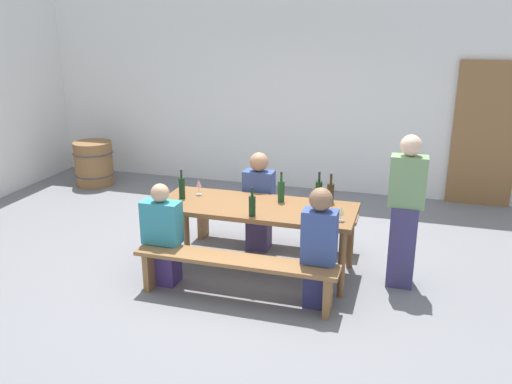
# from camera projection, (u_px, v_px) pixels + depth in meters

# --- Properties ---
(ground_plane) EXTENTS (24.00, 24.00, 0.00)m
(ground_plane) POSITION_uv_depth(u_px,v_px,m) (256.00, 269.00, 5.97)
(ground_plane) COLOR slate
(back_wall) EXTENTS (14.00, 0.20, 3.20)m
(back_wall) POSITION_uv_depth(u_px,v_px,m) (315.00, 89.00, 8.38)
(back_wall) COLOR white
(back_wall) RESTS_ON ground
(wooden_door) EXTENTS (0.90, 0.06, 2.10)m
(wooden_door) POSITION_uv_depth(u_px,v_px,m) (485.00, 135.00, 7.73)
(wooden_door) COLOR olive
(wooden_door) RESTS_ON ground
(tasting_table) EXTENTS (2.13, 0.82, 0.75)m
(tasting_table) POSITION_uv_depth(u_px,v_px,m) (256.00, 212.00, 5.76)
(tasting_table) COLOR brown
(tasting_table) RESTS_ON ground
(bench_near) EXTENTS (2.03, 0.30, 0.45)m
(bench_near) POSITION_uv_depth(u_px,v_px,m) (235.00, 267.00, 5.21)
(bench_near) COLOR olive
(bench_near) RESTS_ON ground
(bench_far) EXTENTS (2.03, 0.30, 0.45)m
(bench_far) POSITION_uv_depth(u_px,v_px,m) (273.00, 217.00, 6.51)
(bench_far) COLOR olive
(bench_far) RESTS_ON ground
(wine_bottle_0) EXTENTS (0.07, 0.07, 0.30)m
(wine_bottle_0) POSITION_uv_depth(u_px,v_px,m) (252.00, 205.00, 5.40)
(wine_bottle_0) COLOR #143319
(wine_bottle_0) RESTS_ON tasting_table
(wine_bottle_1) EXTENTS (0.08, 0.08, 0.33)m
(wine_bottle_1) POSITION_uv_depth(u_px,v_px,m) (331.00, 192.00, 5.78)
(wine_bottle_1) COLOR #332814
(wine_bottle_1) RESTS_ON tasting_table
(wine_bottle_2) EXTENTS (0.07, 0.07, 0.33)m
(wine_bottle_2) POSITION_uv_depth(u_px,v_px,m) (281.00, 191.00, 5.82)
(wine_bottle_2) COLOR #194723
(wine_bottle_2) RESTS_ON tasting_table
(wine_bottle_3) EXTENTS (0.07, 0.07, 0.33)m
(wine_bottle_3) POSITION_uv_depth(u_px,v_px,m) (182.00, 187.00, 5.93)
(wine_bottle_3) COLOR #143319
(wine_bottle_3) RESTS_ON tasting_table
(wine_bottle_4) EXTENTS (0.07, 0.07, 0.32)m
(wine_bottle_4) POSITION_uv_depth(u_px,v_px,m) (319.00, 190.00, 5.85)
(wine_bottle_4) COLOR #143319
(wine_bottle_4) RESTS_ON tasting_table
(wine_glass_0) EXTENTS (0.07, 0.07, 0.15)m
(wine_glass_0) POSITION_uv_depth(u_px,v_px,m) (341.00, 211.00, 5.26)
(wine_glass_0) COLOR silver
(wine_glass_0) RESTS_ON tasting_table
(wine_glass_1) EXTENTS (0.08, 0.08, 0.14)m
(wine_glass_1) POSITION_uv_depth(u_px,v_px,m) (326.00, 211.00, 5.26)
(wine_glass_1) COLOR silver
(wine_glass_1) RESTS_ON tasting_table
(wine_glass_2) EXTENTS (0.06, 0.06, 0.18)m
(wine_glass_2) POSITION_uv_depth(u_px,v_px,m) (199.00, 184.00, 6.04)
(wine_glass_2) COLOR silver
(wine_glass_2) RESTS_ON tasting_table
(seated_guest_near_0) EXTENTS (0.40, 0.24, 1.08)m
(seated_guest_near_0) POSITION_uv_depth(u_px,v_px,m) (163.00, 237.00, 5.53)
(seated_guest_near_0) COLOR #412F70
(seated_guest_near_0) RESTS_ON ground
(seated_guest_near_1) EXTENTS (0.32, 0.24, 1.19)m
(seated_guest_near_1) POSITION_uv_depth(u_px,v_px,m) (319.00, 249.00, 5.06)
(seated_guest_near_1) COLOR navy
(seated_guest_near_1) RESTS_ON ground
(seated_guest_far_0) EXTENTS (0.35, 0.24, 1.19)m
(seated_guest_far_0) POSITION_uv_depth(u_px,v_px,m) (259.00, 203.00, 6.34)
(seated_guest_far_0) COLOR #51406D
(seated_guest_far_0) RESTS_ON ground
(standing_host) EXTENTS (0.36, 0.24, 1.59)m
(standing_host) POSITION_uv_depth(u_px,v_px,m) (405.00, 214.00, 5.40)
(standing_host) COLOR #3E3868
(standing_host) RESTS_ON ground
(wine_barrel) EXTENTS (0.65, 0.65, 0.72)m
(wine_barrel) POSITION_uv_depth(u_px,v_px,m) (94.00, 163.00, 8.89)
(wine_barrel) COLOR olive
(wine_barrel) RESTS_ON ground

